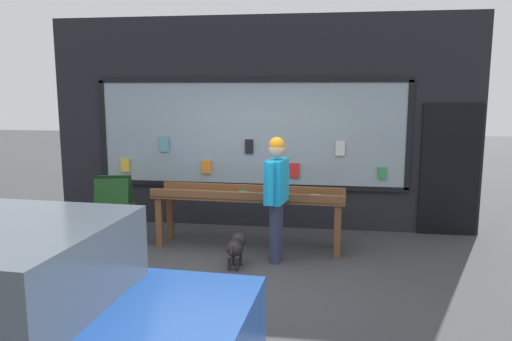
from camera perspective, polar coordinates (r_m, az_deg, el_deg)
The scene contains 6 objects.
ground_plane at distance 6.42m, azimuth -2.55°, elevation -11.92°, with size 40.00×40.00×0.00m, color #38383A.
shopfront_facade at distance 8.35m, azimuth 0.69°, elevation 5.26°, with size 7.10×0.29×3.50m.
display_table_main at distance 7.31m, azimuth -0.80°, elevation -3.37°, with size 2.82×0.72×0.89m.
person_browsing at distance 6.66m, azimuth 2.36°, elevation -2.16°, with size 0.30×0.66×1.70m.
small_dog at distance 6.62m, azimuth -2.33°, elevation -8.68°, with size 0.23×0.55×0.41m.
sandwich_board_sign at distance 7.97m, azimuth -15.87°, elevation -4.20°, with size 0.68×0.91×0.99m.
Camera 1 is at (1.14, -5.87, 2.33)m, focal length 35.00 mm.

